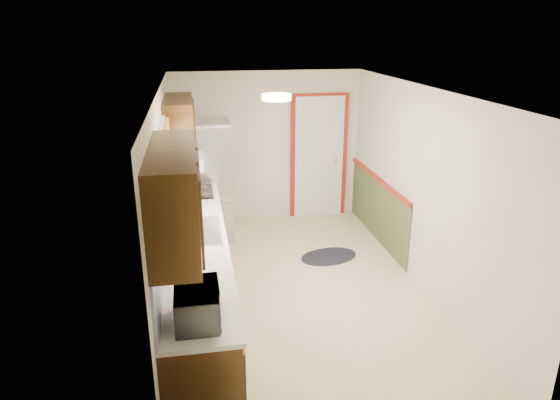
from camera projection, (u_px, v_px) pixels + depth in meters
name	position (u px, v px, depth m)	size (l,w,h in m)	color
room_shell	(300.00, 197.00, 5.69)	(3.20, 5.20, 2.52)	beige
kitchen_run	(193.00, 246.00, 5.35)	(0.63, 4.00, 2.20)	#36200C
back_wall_trim	(331.00, 168.00, 8.01)	(1.12, 2.30, 2.08)	maroon
ceiling_fixture	(277.00, 97.00, 5.07)	(0.30, 0.30, 0.06)	#FFD88C
microwave	(197.00, 301.00, 3.72)	(0.50, 0.27, 0.34)	white
refrigerator	(205.00, 180.00, 7.37)	(0.77, 0.76, 1.77)	#B7B7BC
rug	(329.00, 256.00, 6.95)	(0.82, 0.53, 0.01)	black
cooktop	(194.00, 192.00, 6.65)	(0.49, 0.59, 0.02)	black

